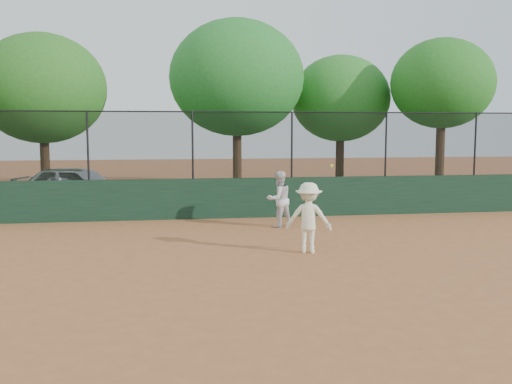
{
  "coord_description": "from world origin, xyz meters",
  "views": [
    {
      "loc": [
        -1.27,
        -10.96,
        2.68
      ],
      "look_at": [
        0.8,
        2.2,
        1.2
      ],
      "focal_mm": 40.0,
      "sensor_mm": 36.0,
      "label": 1
    }
  ],
  "objects": [
    {
      "name": "ground",
      "position": [
        0.0,
        0.0,
        0.0
      ],
      "size": [
        80.0,
        80.0,
        0.0
      ],
      "primitive_type": "plane",
      "color": "#AF6538",
      "rests_on": "ground"
    },
    {
      "name": "player_main",
      "position": [
        1.75,
        0.89,
        0.77
      ],
      "size": [
        1.12,
        0.84,
        1.94
      ],
      "color": "white",
      "rests_on": "ground"
    },
    {
      "name": "fence_assembly",
      "position": [
        -0.03,
        6.0,
        2.24
      ],
      "size": [
        26.0,
        0.06,
        2.0
      ],
      "color": "black",
      "rests_on": "back_wall"
    },
    {
      "name": "tree_1",
      "position": [
        -5.98,
        12.4,
        4.22
      ],
      "size": [
        4.92,
        4.47,
        6.36
      ],
      "color": "#3E2815",
      "rests_on": "ground"
    },
    {
      "name": "tree_2",
      "position": [
        1.52,
        11.65,
        4.67
      ],
      "size": [
        5.31,
        4.82,
        6.97
      ],
      "color": "#482E19",
      "rests_on": "ground"
    },
    {
      "name": "back_wall",
      "position": [
        0.0,
        6.0,
        0.6
      ],
      "size": [
        26.0,
        0.2,
        1.2
      ],
      "primitive_type": "cube",
      "color": "#183522",
      "rests_on": "ground"
    },
    {
      "name": "tree_4",
      "position": [
        9.63,
        10.58,
        4.45
      ],
      "size": [
        4.13,
        3.76,
        6.26
      ],
      "color": "#452B18",
      "rests_on": "ground"
    },
    {
      "name": "parked_car",
      "position": [
        -4.24,
        8.85,
        0.73
      ],
      "size": [
        4.6,
        2.9,
        1.46
      ],
      "primitive_type": "imported",
      "rotation": [
        0.0,
        0.0,
        1.27
      ],
      "color": "#A5AAAF",
      "rests_on": "ground"
    },
    {
      "name": "player_second",
      "position": [
        1.75,
        4.19,
        0.77
      ],
      "size": [
        0.91,
        0.82,
        1.54
      ],
      "primitive_type": "imported",
      "rotation": [
        0.0,
        0.0,
        3.54
      ],
      "color": "silver",
      "rests_on": "ground"
    },
    {
      "name": "grass_strip",
      "position": [
        0.0,
        12.0,
        0.0
      ],
      "size": [
        36.0,
        12.0,
        0.01
      ],
      "primitive_type": "cube",
      "color": "#274916",
      "rests_on": "ground"
    },
    {
      "name": "tree_3",
      "position": [
        6.2,
        13.02,
        3.96
      ],
      "size": [
        4.29,
        3.9,
        5.83
      ],
      "color": "#3D2414",
      "rests_on": "ground"
    }
  ]
}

